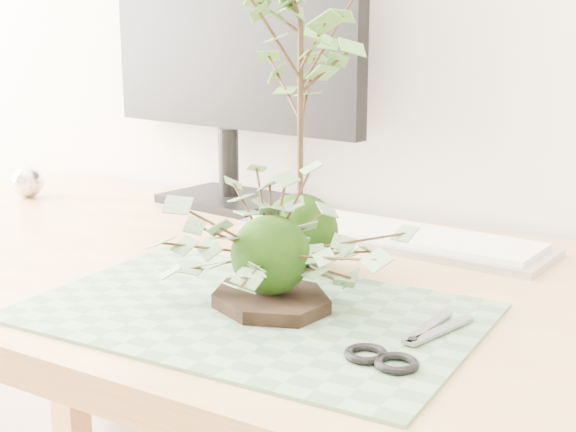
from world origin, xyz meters
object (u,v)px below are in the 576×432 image
Objects in this scene: maple_kokedama at (301,42)px; monitor at (230,44)px; keyboard at (391,235)px; ivy_kokedama at (270,218)px; desk at (290,339)px.

monitor is (-0.30, 0.27, -0.01)m from maple_kokedama.
monitor reaches higher than maple_kokedama.
monitor is at bearing 170.18° from keyboard.
keyboard is (0.04, 0.19, -0.28)m from maple_kokedama.
ivy_kokedama is 0.71× the size of maple_kokedama.
maple_kokedama is at bearing 109.05° from ivy_kokedama.
keyboard reaches higher than desk.
ivy_kokedama is at bearing -67.65° from desk.
maple_kokedama is 0.41m from monitor.
desk is 0.24m from keyboard.
ivy_kokedama is at bearing -70.95° from maple_kokedama.
ivy_kokedama is at bearing -84.49° from keyboard.
ivy_kokedama is 0.58m from monitor.
desk is at bearing -36.91° from monitor.
desk is at bearing 112.35° from ivy_kokedama.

